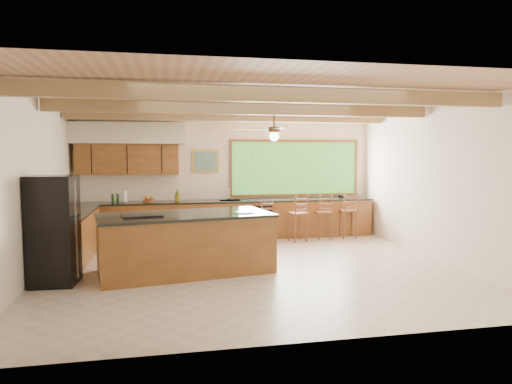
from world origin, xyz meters
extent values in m
plane|color=beige|center=(0.00, 0.00, 0.00)|extent=(7.20, 7.20, 0.00)
cube|color=silver|center=(0.00, 3.25, 1.50)|extent=(7.20, 0.04, 3.00)
cube|color=silver|center=(0.00, -3.25, 1.50)|extent=(7.20, 0.04, 3.00)
cube|color=silver|center=(-3.60, 0.00, 1.50)|extent=(0.04, 6.50, 3.00)
cube|color=silver|center=(3.60, 0.00, 1.50)|extent=(0.04, 6.50, 3.00)
cube|color=#AA8055|center=(0.00, 0.00, 3.00)|extent=(7.20, 6.50, 0.04)
cube|color=#95734A|center=(0.00, -1.60, 2.86)|extent=(7.10, 0.15, 0.22)
cube|color=#95734A|center=(0.00, 0.50, 2.86)|extent=(7.10, 0.15, 0.22)
cube|color=#95734A|center=(0.00, 2.30, 2.86)|extent=(7.10, 0.15, 0.22)
cube|color=brown|center=(-2.35, 3.06, 1.90)|extent=(2.30, 0.35, 0.70)
cube|color=beige|center=(-2.35, 2.99, 2.50)|extent=(2.60, 0.50, 0.48)
cylinder|color=#FFEABF|center=(-3.05, 2.99, 2.27)|extent=(0.10, 0.10, 0.01)
cylinder|color=#FFEABF|center=(-1.65, 2.99, 2.27)|extent=(0.10, 0.10, 0.01)
cube|color=#61AA3D|center=(1.70, 3.22, 1.67)|extent=(3.20, 0.04, 1.30)
cube|color=#A29031|center=(-0.55, 3.22, 1.85)|extent=(0.64, 0.03, 0.54)
cube|color=#39674A|center=(-0.55, 3.20, 1.85)|extent=(0.54, 0.01, 0.44)
cube|color=brown|center=(0.00, 2.91, 0.44)|extent=(7.00, 0.65, 0.88)
cube|color=black|center=(0.00, 2.91, 0.90)|extent=(7.04, 0.69, 0.04)
cube|color=brown|center=(-3.26, 1.35, 0.44)|extent=(0.65, 2.35, 0.88)
cube|color=black|center=(-3.26, 1.35, 0.90)|extent=(0.69, 2.39, 0.04)
cube|color=black|center=(0.70, 2.58, 0.42)|extent=(0.60, 0.02, 0.78)
cube|color=silver|center=(0.00, 2.91, 0.91)|extent=(0.50, 0.38, 0.03)
cylinder|color=silver|center=(0.00, 3.11, 1.07)|extent=(0.03, 0.03, 0.30)
cylinder|color=silver|center=(0.00, 3.01, 1.20)|extent=(0.03, 0.20, 0.03)
cylinder|color=white|center=(-2.43, 2.91, 1.05)|extent=(0.11, 0.11, 0.27)
cylinder|color=#1B441D|center=(-2.70, 2.99, 1.02)|extent=(0.05, 0.05, 0.19)
cylinder|color=#1B441D|center=(-2.58, 2.92, 1.02)|extent=(0.06, 0.06, 0.20)
cube|color=black|center=(2.87, 2.96, 0.97)|extent=(0.24, 0.21, 0.09)
cube|color=brown|center=(-1.18, -0.01, 0.48)|extent=(3.05, 1.80, 0.97)
cube|color=black|center=(-1.18, -0.01, 0.99)|extent=(3.10, 1.85, 0.04)
cube|color=black|center=(-1.90, -0.14, 1.02)|extent=(0.72, 0.61, 0.02)
cylinder|color=white|center=(-0.17, -0.06, 1.02)|extent=(0.35, 0.35, 0.02)
cube|color=black|center=(-3.22, -0.36, 0.85)|extent=(0.71, 0.69, 1.70)
cube|color=silver|center=(-2.89, -0.36, 0.85)|extent=(0.02, 0.05, 1.56)
cube|color=brown|center=(0.77, 2.45, 0.59)|extent=(0.37, 0.37, 0.04)
cylinder|color=brown|center=(0.63, 2.31, 0.28)|extent=(0.03, 0.03, 0.57)
cylinder|color=brown|center=(0.90, 2.31, 0.28)|extent=(0.03, 0.03, 0.57)
cylinder|color=brown|center=(0.63, 2.59, 0.28)|extent=(0.03, 0.03, 0.57)
cylinder|color=brown|center=(0.90, 2.59, 0.28)|extent=(0.03, 0.03, 0.57)
cube|color=brown|center=(2.19, 2.45, 0.64)|extent=(0.39, 0.39, 0.04)
cylinder|color=brown|center=(2.04, 2.30, 0.31)|extent=(0.04, 0.04, 0.62)
cylinder|color=brown|center=(2.34, 2.30, 0.31)|extent=(0.04, 0.04, 0.62)
cylinder|color=brown|center=(2.04, 2.60, 0.31)|extent=(0.04, 0.04, 0.62)
cylinder|color=brown|center=(2.34, 2.60, 0.31)|extent=(0.04, 0.04, 0.62)
cube|color=brown|center=(1.48, 2.24, 0.66)|extent=(0.47, 0.47, 0.04)
cylinder|color=brown|center=(1.33, 2.08, 0.32)|extent=(0.04, 0.04, 0.64)
cylinder|color=brown|center=(1.64, 2.08, 0.32)|extent=(0.04, 0.04, 0.64)
cylinder|color=brown|center=(1.33, 2.39, 0.32)|extent=(0.04, 0.04, 0.64)
cylinder|color=brown|center=(1.64, 2.39, 0.32)|extent=(0.04, 0.04, 0.64)
cube|color=brown|center=(2.81, 2.42, 0.67)|extent=(0.43, 0.43, 0.04)
cylinder|color=brown|center=(2.65, 2.26, 0.32)|extent=(0.04, 0.04, 0.65)
cylinder|color=brown|center=(2.97, 2.26, 0.32)|extent=(0.04, 0.04, 0.65)
cylinder|color=brown|center=(2.65, 2.57, 0.32)|extent=(0.04, 0.04, 0.65)
cylinder|color=brown|center=(2.97, 2.57, 0.32)|extent=(0.04, 0.04, 0.65)
camera|label=1|loc=(-1.51, -7.83, 2.05)|focal=32.00mm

